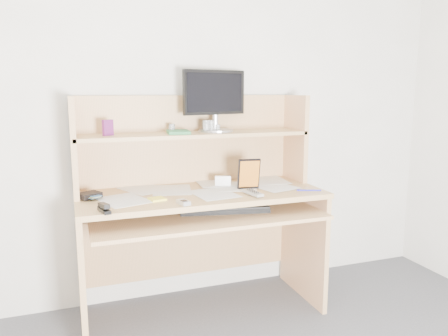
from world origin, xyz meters
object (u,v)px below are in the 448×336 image
object	(u,v)px
game_case	(249,174)
monitor	(215,99)
tv_remote	(253,193)
keyboard	(224,208)
desk	(198,198)

from	to	relation	value
game_case	monitor	xyz separation A→B (m)	(-0.13, 0.23, 0.43)
tv_remote	game_case	xyz separation A→B (m)	(0.03, 0.13, 0.08)
keyboard	monitor	size ratio (longest dim) A/B	1.26
desk	game_case	distance (m)	0.34
tv_remote	game_case	distance (m)	0.16
game_case	monitor	size ratio (longest dim) A/B	0.43
keyboard	monitor	world-z (taller)	monitor
desk	game_case	size ratio (longest dim) A/B	7.67
game_case	monitor	distance (m)	0.51
monitor	game_case	bearing A→B (deg)	-75.47
tv_remote	monitor	world-z (taller)	monitor
desk	keyboard	distance (m)	0.20
keyboard	tv_remote	world-z (taller)	tv_remote
keyboard	game_case	world-z (taller)	game_case
desk	monitor	bearing A→B (deg)	35.55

